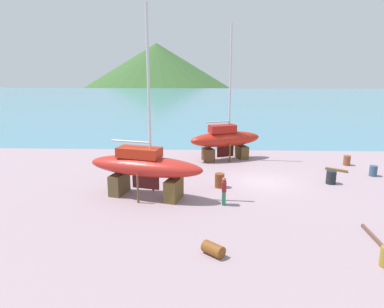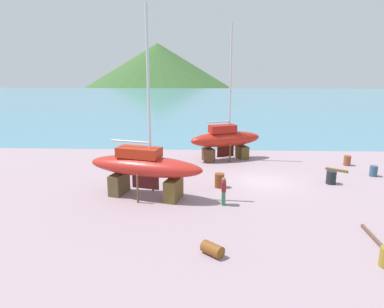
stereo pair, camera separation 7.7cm
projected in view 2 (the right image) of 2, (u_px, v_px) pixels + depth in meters
ground_plane at (272, 198)px, 21.74m from camera, size 49.84×49.84×0.00m
sea_water at (226, 102)px, 76.15m from camera, size 149.94×87.23×0.01m
headland_hill at (158, 80)px, 174.43m from camera, size 115.32×115.32×34.14m
sailboat_small_center at (145, 167)px, 21.66m from camera, size 7.34×3.77×10.93m
sailboat_mid_port at (225, 139)px, 30.14m from camera, size 6.23×3.65×10.81m
worker at (224, 191)px, 20.59m from camera, size 0.25×0.44×1.61m
barrel_blue_faded at (374, 171)px, 25.98m from camera, size 0.70×0.70×0.75m
barrel_rust_near at (212, 249)px, 15.26m from camera, size 1.05×1.02×0.52m
barrel_ochre at (347, 160)px, 28.76m from camera, size 0.72×0.72×0.77m
barrel_tipped_right at (219, 180)px, 23.63m from camera, size 0.77×0.77×0.90m
barrel_tipped_center at (331, 177)px, 24.32m from camera, size 0.69×0.69×0.87m
timber_long_aft at (337, 170)px, 27.27m from camera, size 1.43×1.08×0.16m
timber_plank_far at (376, 240)px, 16.41m from camera, size 0.15×3.15×0.15m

